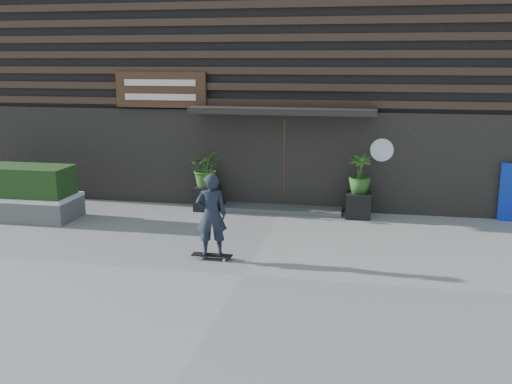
% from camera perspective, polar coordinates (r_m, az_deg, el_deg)
% --- Properties ---
extents(ground, '(80.00, 80.00, 0.00)m').
position_cam_1_polar(ground, '(10.58, -1.28, -8.04)').
color(ground, gray).
rests_on(ground, ground).
extents(entrance_step, '(3.00, 0.80, 0.12)m').
position_cam_1_polar(entrance_step, '(14.88, 2.56, -1.66)').
color(entrance_step, '#464644').
rests_on(entrance_step, ground).
extents(planter_pot_left, '(0.60, 0.60, 0.60)m').
position_cam_1_polar(planter_pot_left, '(15.03, -4.73, -0.61)').
color(planter_pot_left, black).
rests_on(planter_pot_left, ground).
extents(bamboo_left, '(0.86, 0.75, 0.96)m').
position_cam_1_polar(bamboo_left, '(14.87, -4.78, 2.32)').
color(bamboo_left, '#2D591E').
rests_on(bamboo_left, planter_pot_left).
extents(planter_pot_right, '(0.60, 0.60, 0.60)m').
position_cam_1_polar(planter_pot_right, '(14.48, 9.90, -1.28)').
color(planter_pot_right, black).
rests_on(planter_pot_right, ground).
extents(bamboo_right, '(0.54, 0.54, 0.96)m').
position_cam_1_polar(bamboo_right, '(14.31, 10.02, 1.76)').
color(bamboo_right, '#2D591E').
rests_on(bamboo_right, planter_pot_right).
extents(raised_bed, '(3.50, 1.20, 0.50)m').
position_cam_1_polar(raised_bed, '(15.54, -22.97, -1.33)').
color(raised_bed, '#504F4D').
rests_on(raised_bed, ground).
extents(snow_layer, '(3.50, 1.20, 0.08)m').
position_cam_1_polar(snow_layer, '(15.48, -23.06, -0.29)').
color(snow_layer, white).
rests_on(snow_layer, raised_bed).
extents(hedge, '(3.30, 1.00, 0.70)m').
position_cam_1_polar(hedge, '(15.41, -23.18, 1.12)').
color(hedge, '#193613').
rests_on(hedge, snow_layer).
extents(building, '(18.00, 11.00, 8.00)m').
position_cam_1_polar(building, '(19.74, 5.11, 13.34)').
color(building, black).
rests_on(building, ground).
extents(skateboarder, '(0.78, 0.53, 1.68)m').
position_cam_1_polar(skateboarder, '(11.15, -4.35, -2.24)').
color(skateboarder, black).
rests_on(skateboarder, ground).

